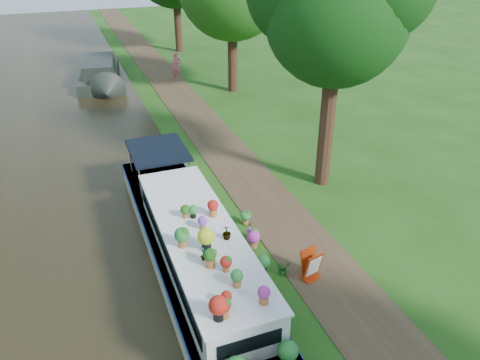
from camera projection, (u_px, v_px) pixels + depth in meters
name	position (u px, v px, depth m)	size (l,w,h in m)	color
ground	(262.00, 246.00, 14.51)	(100.00, 100.00, 0.00)	#1D4812
canal_water	(58.00, 293.00, 12.64)	(10.00, 100.00, 0.02)	black
towpath	(296.00, 238.00, 14.88)	(2.20, 100.00, 0.03)	#43331F
plant_boat	(202.00, 263.00, 12.47)	(2.29, 13.52, 2.24)	white
tree_near_overhang	(337.00, 2.00, 15.05)	(5.52, 5.28, 8.99)	#321B10
second_boat	(100.00, 74.00, 29.32)	(3.24, 7.95, 1.48)	black
sandwich_board	(311.00, 266.00, 12.98)	(0.60, 0.57, 0.90)	#A22D0B
pedestrian_pink	(176.00, 66.00, 29.76)	(0.63, 0.41, 1.73)	#E55EB2
verge_plant	(283.00, 268.00, 13.27)	(0.38, 0.33, 0.42)	#26661E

